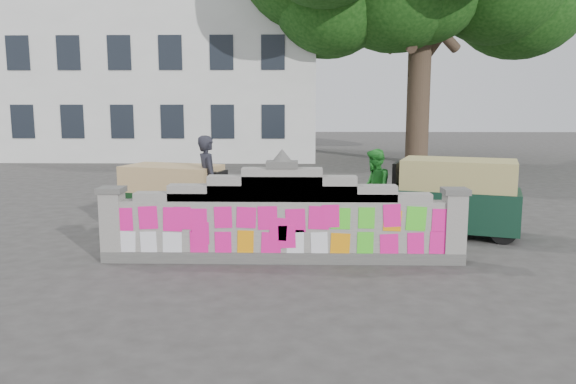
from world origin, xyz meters
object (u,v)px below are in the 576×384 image
rickshaw_right (454,196)px  pedestrian (374,189)px  cyclist_rider (208,191)px  rickshaw_left (176,197)px  cyclist_bike (208,209)px

rickshaw_right → pedestrian: bearing=0.7°
cyclist_rider → rickshaw_left: 0.95m
cyclist_bike → cyclist_rider: bearing=-0.0°
pedestrian → rickshaw_left: (-4.44, -0.21, -0.15)m
cyclist_bike → rickshaw_left: bearing=35.1°
rickshaw_right → rickshaw_left: bearing=15.8°
cyclist_bike → cyclist_rider: 0.39m
cyclist_rider → pedestrian: bearing=-104.4°
pedestrian → rickshaw_left: bearing=-82.4°
cyclist_bike → rickshaw_right: size_ratio=0.70×
rickshaw_right → cyclist_rider: bearing=20.4°
cyclist_rider → rickshaw_right: 5.27m
rickshaw_left → cyclist_bike: bearing=-14.7°
rickshaw_left → rickshaw_right: bearing=12.2°
cyclist_bike → pedestrian: size_ratio=1.17×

